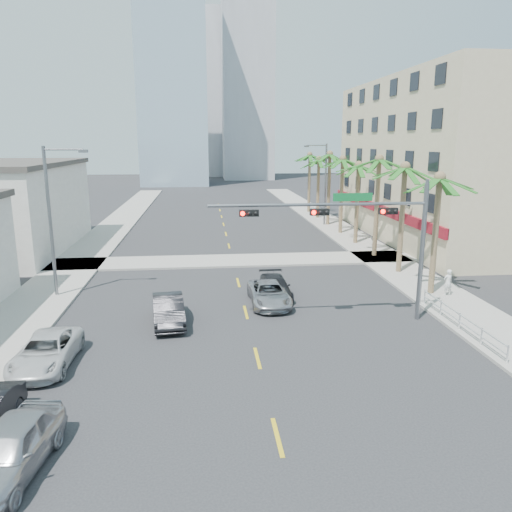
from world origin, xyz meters
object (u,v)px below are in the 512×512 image
(car_lane_left, at_px, (168,310))
(traffic_signal_mast, at_px, (363,227))
(car_parked_near, at_px, (10,449))
(car_lane_right, at_px, (275,287))
(car_parked_far, at_px, (46,352))
(car_lane_center, at_px, (269,294))
(pedestrian, at_px, (448,282))

(car_lane_left, bearing_deg, traffic_signal_mast, -11.00)
(car_parked_near, bearing_deg, car_lane_right, 65.29)
(car_lane_right, bearing_deg, car_parked_far, -142.45)
(traffic_signal_mast, height_order, car_lane_left, traffic_signal_mast)
(traffic_signal_mast, bearing_deg, car_lane_left, 175.54)
(car_parked_near, relative_size, car_lane_center, 0.96)
(traffic_signal_mast, xyz_separation_m, car_parked_near, (-13.58, -10.92, -4.30))
(car_lane_left, distance_m, car_lane_center, 6.13)
(car_parked_far, relative_size, pedestrian, 2.93)
(car_lane_center, relative_size, pedestrian, 2.93)
(traffic_signal_mast, xyz_separation_m, car_parked_far, (-14.68, -3.81, -4.41))
(car_parked_near, height_order, car_parked_far, car_parked_near)
(pedestrian, bearing_deg, traffic_signal_mast, 16.10)
(traffic_signal_mast, distance_m, car_lane_center, 7.00)
(car_lane_center, bearing_deg, car_lane_right, 67.69)
(car_lane_right, bearing_deg, car_lane_left, -147.87)
(traffic_signal_mast, height_order, pedestrian, traffic_signal_mast)
(car_lane_center, xyz_separation_m, car_lane_right, (0.54, 1.38, -0.03))
(car_lane_center, bearing_deg, car_parked_near, -123.91)
(traffic_signal_mast, distance_m, car_parked_near, 17.95)
(car_lane_center, xyz_separation_m, pedestrian, (10.90, 0.17, 0.30))
(car_lane_left, bearing_deg, pedestrian, 2.73)
(car_lane_right, distance_m, pedestrian, 10.44)
(car_parked_far, bearing_deg, car_parked_near, -79.90)
(car_lane_left, relative_size, pedestrian, 2.75)
(car_parked_far, xyz_separation_m, pedestrian, (21.26, 7.27, 0.30))
(traffic_signal_mast, bearing_deg, car_parked_far, -165.47)
(car_parked_far, bearing_deg, car_lane_left, 45.15)
(car_lane_center, bearing_deg, car_lane_left, -156.55)
(traffic_signal_mast, height_order, car_lane_right, traffic_signal_mast)
(pedestrian, bearing_deg, car_parked_far, 7.19)
(car_parked_far, height_order, car_lane_right, car_parked_far)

